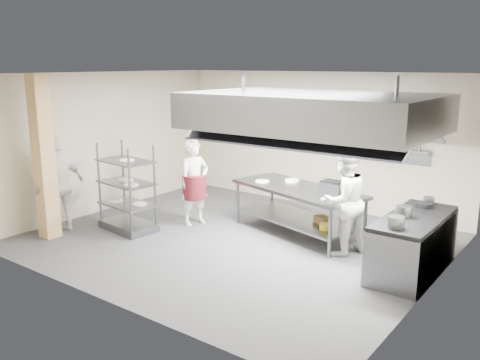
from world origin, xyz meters
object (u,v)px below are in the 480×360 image
Objects in this scene: chef_head at (195,183)px; chef_line at (343,201)px; island at (297,211)px; chef_plating at (60,185)px; stockpot at (404,211)px; cooking_range at (413,246)px; griddle at (332,187)px; pass_rack at (127,187)px.

chef_line is (3.09, 0.25, 0.07)m from chef_head.
chef_plating is at bearing -130.76° from island.
chef_plating is 7.66× the size of stockpot.
griddle is (-1.65, 0.50, 0.59)m from cooking_range.
chef_line reaches higher than chef_plating.
griddle is at bearing 162.99° from cooking_range.
pass_rack is 4.21× the size of griddle.
chef_line reaches higher than pass_rack.
cooking_range is at bearing 20.41° from pass_rack.
island is 1.29m from chef_line.
cooking_range is 4.34m from chef_head.
pass_rack reaches higher than island.
chef_head is 4.18m from stockpot.
cooking_range is at bearing 103.95° from chef_plating.
island is 10.88× the size of stockpot.
chef_plating reaches higher than chef_head.
island is 3.29m from pass_rack.
island is at bearing 39.00° from pass_rack.
pass_rack reaches higher than griddle.
island is 1.54× the size of pass_rack.
cooking_range is 1.09× the size of chef_plating.
island reaches higher than cooking_range.
island is 1.53× the size of chef_head.
chef_plating reaches higher than cooking_range.
chef_head is (-4.31, -0.19, 0.43)m from cooking_range.
chef_line reaches higher than cooking_range.
griddle is (3.46, 1.75, 0.16)m from pass_rack.
chef_line reaches higher than stockpot.
stockpot is at bearing 103.31° from chef_plating.
chef_head is 7.10× the size of stockpot.
pass_rack is 4.11m from chef_line.
chef_plating is (-4.86, -2.12, -0.00)m from chef_line.
island is 2.12m from chef_head.
pass_rack is at bearing -166.29° from cooking_range.
chef_head is at bearing -165.00° from griddle.
island is 2.36m from stockpot.
pass_rack is at bearing 161.68° from chef_head.
griddle is at bearing -113.04° from chef_line.
pass_rack is 3.88m from griddle.
chef_head is at bearing 131.91° from chef_plating.
chef_plating is (-1.77, -1.87, 0.07)m from chef_head.
chef_line is at bearing -6.19° from island.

